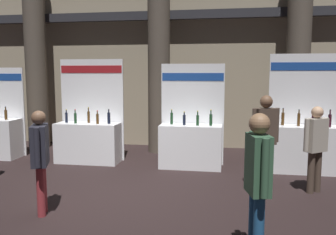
{
  "coord_description": "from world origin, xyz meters",
  "views": [
    {
      "loc": [
        1.85,
        -5.9,
        2.16
      ],
      "look_at": [
        0.74,
        0.74,
        1.32
      ],
      "focal_mm": 38.25,
      "sensor_mm": 36.0,
      "label": 1
    }
  ],
  "objects_px": {
    "exhibitor_booth_1": "(89,137)",
    "visitor_3": "(40,153)",
    "exhibitor_booth_2": "(191,141)",
    "visitor_0": "(265,134)",
    "visitor_2": "(258,177)",
    "visitor_1": "(316,143)",
    "exhibitor_booth_3": "(304,143)"
  },
  "relations": [
    {
      "from": "visitor_0",
      "to": "visitor_2",
      "type": "height_order",
      "value": "visitor_0"
    },
    {
      "from": "exhibitor_booth_1",
      "to": "exhibitor_booth_2",
      "type": "xyz_separation_m",
      "value": [
        2.51,
        -0.07,
        -0.01
      ]
    },
    {
      "from": "exhibitor_booth_1",
      "to": "visitor_3",
      "type": "distance_m",
      "value": 3.29
    },
    {
      "from": "visitor_2",
      "to": "exhibitor_booth_1",
      "type": "bearing_deg",
      "value": -151.86
    },
    {
      "from": "exhibitor_booth_3",
      "to": "visitor_2",
      "type": "height_order",
      "value": "exhibitor_booth_3"
    },
    {
      "from": "exhibitor_booth_3",
      "to": "visitor_1",
      "type": "bearing_deg",
      "value": -93.84
    },
    {
      "from": "visitor_0",
      "to": "visitor_3",
      "type": "xyz_separation_m",
      "value": [
        -3.48,
        -1.82,
        -0.08
      ]
    },
    {
      "from": "visitor_1",
      "to": "exhibitor_booth_3",
      "type": "bearing_deg",
      "value": -130.86
    },
    {
      "from": "visitor_3",
      "to": "visitor_0",
      "type": "bearing_deg",
      "value": -83.87
    },
    {
      "from": "visitor_1",
      "to": "visitor_2",
      "type": "height_order",
      "value": "visitor_2"
    },
    {
      "from": "exhibitor_booth_3",
      "to": "visitor_0",
      "type": "xyz_separation_m",
      "value": [
        -0.97,
        -1.38,
        0.41
      ]
    },
    {
      "from": "visitor_1",
      "to": "visitor_3",
      "type": "bearing_deg",
      "value": -15.18
    },
    {
      "from": "exhibitor_booth_2",
      "to": "visitor_1",
      "type": "xyz_separation_m",
      "value": [
        2.39,
        -1.41,
        0.32
      ]
    },
    {
      "from": "visitor_1",
      "to": "exhibitor_booth_2",
      "type": "bearing_deg",
      "value": -67.52
    },
    {
      "from": "exhibitor_booth_3",
      "to": "visitor_0",
      "type": "distance_m",
      "value": 1.73
    },
    {
      "from": "visitor_1",
      "to": "visitor_2",
      "type": "distance_m",
      "value": 2.99
    },
    {
      "from": "exhibitor_booth_1",
      "to": "visitor_2",
      "type": "bearing_deg",
      "value": -48.9
    },
    {
      "from": "exhibitor_booth_1",
      "to": "visitor_1",
      "type": "xyz_separation_m",
      "value": [
        4.89,
        -1.48,
        0.32
      ]
    },
    {
      "from": "exhibitor_booth_2",
      "to": "visitor_1",
      "type": "relative_size",
      "value": 1.51
    },
    {
      "from": "exhibitor_booth_1",
      "to": "exhibitor_booth_2",
      "type": "distance_m",
      "value": 2.51
    },
    {
      "from": "visitor_2",
      "to": "visitor_0",
      "type": "bearing_deg",
      "value": 159.81
    },
    {
      "from": "visitor_1",
      "to": "visitor_2",
      "type": "xyz_separation_m",
      "value": [
        -1.23,
        -2.72,
        0.1
      ]
    },
    {
      "from": "exhibitor_booth_1",
      "to": "visitor_1",
      "type": "height_order",
      "value": "exhibitor_booth_1"
    },
    {
      "from": "visitor_2",
      "to": "visitor_3",
      "type": "relative_size",
      "value": 1.08
    },
    {
      "from": "visitor_0",
      "to": "visitor_1",
      "type": "xyz_separation_m",
      "value": [
        0.88,
        -0.07,
        -0.12
      ]
    },
    {
      "from": "exhibitor_booth_2",
      "to": "exhibitor_booth_1",
      "type": "bearing_deg",
      "value": 178.36
    },
    {
      "from": "visitor_2",
      "to": "visitor_3",
      "type": "height_order",
      "value": "visitor_2"
    },
    {
      "from": "exhibitor_booth_1",
      "to": "visitor_1",
      "type": "bearing_deg",
      "value": -16.82
    },
    {
      "from": "visitor_2",
      "to": "visitor_3",
      "type": "bearing_deg",
      "value": -120.21
    },
    {
      "from": "visitor_0",
      "to": "exhibitor_booth_2",
      "type": "bearing_deg",
      "value": -63.56
    },
    {
      "from": "exhibitor_booth_2",
      "to": "visitor_2",
      "type": "xyz_separation_m",
      "value": [
        1.16,
        -4.13,
        0.43
      ]
    },
    {
      "from": "exhibitor_booth_2",
      "to": "visitor_3",
      "type": "bearing_deg",
      "value": -122.0
    }
  ]
}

